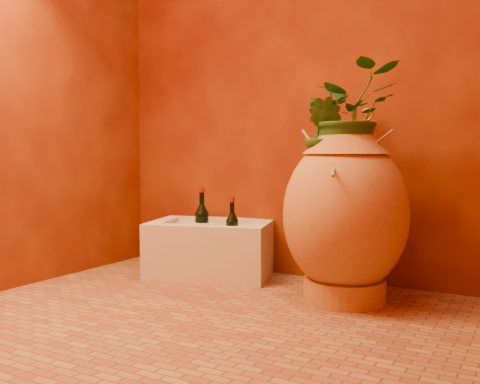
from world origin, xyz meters
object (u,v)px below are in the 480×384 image
Objects in this scene: stone_basin at (211,249)px; wine_bottle_a at (232,231)px; wall_tap at (366,122)px; wine_bottle_b at (232,232)px; wine_bottle_c at (202,225)px; amphora at (345,213)px.

wine_bottle_a reaches higher than stone_basin.
wine_bottle_b is at bearing -158.50° from wall_tap.
stone_basin is 0.26m from wine_bottle_b.
wall_tap is at bearing 21.50° from wine_bottle_b.
wall_tap is at bearing 11.04° from stone_basin.
stone_basin is 2.68× the size of wine_bottle_a.
wine_bottle_a is 0.94m from wall_tap.
wine_bottle_c is 2.14× the size of wall_tap.
wine_bottle_a is at bearing 118.90° from wine_bottle_b.
wine_bottle_a is 1.87× the size of wall_tap.
wine_bottle_a is 0.04m from wine_bottle_b.
stone_basin is at bearing 41.69° from wine_bottle_c.
wine_bottle_b is at bearing 175.57° from amphora.
wine_bottle_c reaches higher than wine_bottle_a.
wine_bottle_c reaches higher than stone_basin.
amphora is 1.08× the size of stone_basin.
stone_basin is at bearing 162.48° from wine_bottle_a.
amphora is 0.92m from stone_basin.
wine_bottle_b is 0.25m from wine_bottle_c.
amphora reaches higher than stone_basin.
wine_bottle_c is at bearing -138.31° from stone_basin.
stone_basin is 2.71× the size of wine_bottle_b.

